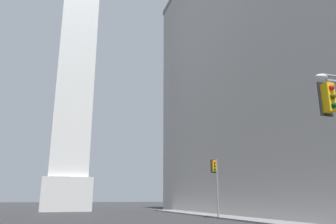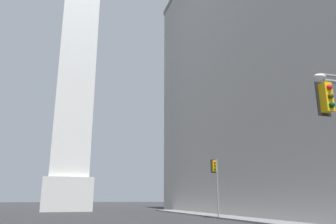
% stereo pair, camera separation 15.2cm
% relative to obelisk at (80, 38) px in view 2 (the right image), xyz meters
% --- Properties ---
extents(building_right, '(23.65, 54.62, 40.08)m').
position_rel_obelisk_xyz_m(building_right, '(28.45, -24.12, -9.68)').
color(building_right, '#B2AFAA').
rests_on(building_right, ground_plane).
extents(obelisk, '(7.43, 7.43, 61.97)m').
position_rel_obelisk_xyz_m(obelisk, '(0.00, 0.00, 0.00)').
color(obelisk, silver).
rests_on(obelisk, ground_plane).
extents(traffic_light_mid_right, '(0.78, 0.50, 5.76)m').
position_rel_obelisk_xyz_m(traffic_light_mid_right, '(13.84, -25.25, -25.94)').
color(traffic_light_mid_right, slate).
rests_on(traffic_light_mid_right, ground_plane).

